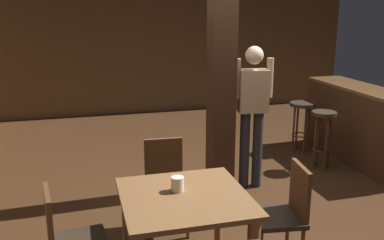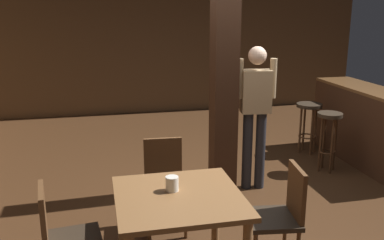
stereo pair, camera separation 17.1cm
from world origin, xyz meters
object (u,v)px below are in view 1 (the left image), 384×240
standing_person (252,107)px  dining_table (185,209)px  chair_east (285,211)px  chair_west (68,239)px  bar_counter (356,124)px  napkin_cup (177,184)px  bar_stool_mid (302,114)px  bar_stool_near (323,127)px  chair_north (165,180)px

standing_person → dining_table: bearing=-127.3°
chair_east → standing_person: size_ratio=0.52×
dining_table → chair_east: bearing=-0.4°
chair_west → bar_counter: 4.43m
napkin_cup → bar_stool_mid: napkin_cup is taller
standing_person → bar_stool_mid: size_ratio=2.26×
napkin_cup → bar_stool_near: bearing=37.0°
chair_east → napkin_cup: 0.95m
chair_east → bar_stool_mid: chair_east is taller
standing_person → napkin_cup: bearing=-129.8°
chair_west → bar_stool_near: 3.80m
chair_east → dining_table: bearing=179.6°
standing_person → chair_east: bearing=-102.8°
chair_west → bar_counter: size_ratio=0.42×
chair_west → dining_table: bearing=0.2°
chair_north → chair_east: same height
standing_person → bar_stool_mid: (1.26, 1.05, -0.42)m
chair_north → chair_east: size_ratio=1.00×
chair_west → napkin_cup: (0.85, 0.10, 0.30)m
bar_counter → standing_person: bearing=-165.2°
dining_table → bar_stool_near: (2.39, 1.92, -0.04)m
chair_east → bar_stool_near: chair_east is taller
dining_table → napkin_cup: bearing=110.6°
chair_north → standing_person: bearing=31.2°
bar_stool_near → napkin_cup: bearing=-143.0°
dining_table → standing_person: (1.23, 1.61, 0.38)m
chair_east → chair_north: bearing=133.2°
bar_stool_near → dining_table: bearing=-141.3°
chair_east → standing_person: (0.37, 1.62, 0.50)m
chair_east → standing_person: bearing=77.2°
standing_person → bar_stool_mid: standing_person is taller
dining_table → chair_west: 0.89m
chair_east → bar_stool_near: size_ratio=1.11×
bar_counter → bar_stool_near: size_ratio=2.63×
dining_table → napkin_cup: 0.20m
dining_table → bar_stool_near: bar_stool_near is taller
bar_stool_mid → bar_counter: bearing=-47.1°
bar_counter → napkin_cup: bearing=-146.9°
bar_stool_mid → chair_east: bearing=-121.4°
chair_north → chair_east: bearing=-46.8°
bar_counter → bar_stool_near: 0.65m
chair_west → bar_stool_near: (3.28, 1.92, 0.08)m
chair_west → bar_counter: bar_counter is taller
standing_person → bar_stool_near: 1.27m
dining_table → chair_north: bearing=88.4°
dining_table → bar_counter: size_ratio=0.46×
chair_west → bar_stool_mid: 4.30m
standing_person → bar_stool_near: (1.17, 0.31, -0.41)m
chair_north → napkin_cup: bearing=-94.4°
bar_stool_near → bar_stool_mid: 0.75m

